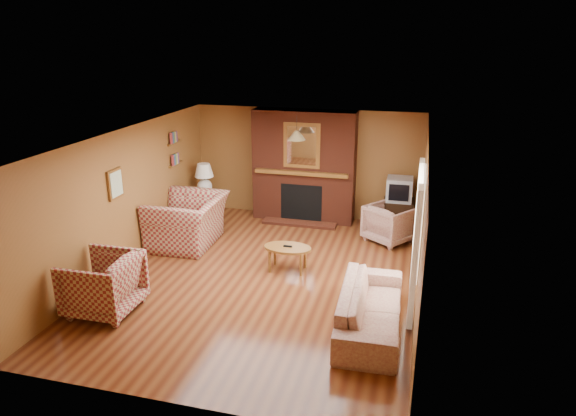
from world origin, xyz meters
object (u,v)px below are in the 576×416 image
(plaid_loveseat, at_px, (188,221))
(side_table, at_px, (206,206))
(tv_stand, at_px, (398,215))
(crt_tv, at_px, (399,189))
(coffee_table, at_px, (288,250))
(plaid_armchair, at_px, (103,284))
(floral_sofa, at_px, (371,308))
(floral_armchair, at_px, (390,223))
(table_lamp, at_px, (204,177))
(fireplace, at_px, (304,167))

(plaid_loveseat, bearing_deg, side_table, -171.94)
(tv_stand, distance_m, crt_tv, 0.57)
(coffee_table, xyz_separation_m, crt_tv, (1.73, 2.43, 0.52))
(plaid_armchair, bearing_deg, tv_stand, 137.47)
(side_table, bearing_deg, coffee_table, -40.72)
(coffee_table, distance_m, tv_stand, 2.99)
(plaid_loveseat, relative_size, side_table, 2.53)
(plaid_armchair, distance_m, floral_sofa, 3.89)
(floral_armchair, xyz_separation_m, table_lamp, (-4.03, 0.31, 0.58))
(floral_sofa, distance_m, tv_stand, 3.93)
(floral_sofa, xyz_separation_m, side_table, (-4.00, 3.57, -0.02))
(floral_sofa, distance_m, side_table, 5.36)
(table_lamp, bearing_deg, side_table, 0.00)
(coffee_table, bearing_deg, floral_armchair, 47.72)
(floral_sofa, bearing_deg, plaid_armchair, 96.24)
(floral_sofa, bearing_deg, crt_tv, -3.88)
(side_table, height_order, table_lamp, table_lamp)
(fireplace, bearing_deg, plaid_armchair, -112.78)
(coffee_table, distance_m, table_lamp, 3.24)
(plaid_loveseat, bearing_deg, tv_stand, 112.76)
(floral_armchair, relative_size, tv_stand, 1.25)
(table_lamp, xyz_separation_m, tv_stand, (4.15, 0.35, -0.63))
(table_lamp, height_order, crt_tv, table_lamp)
(plaid_loveseat, xyz_separation_m, coffee_table, (2.17, -0.65, -0.10))
(floral_sofa, bearing_deg, side_table, 46.55)
(floral_sofa, bearing_deg, fireplace, 23.14)
(plaid_loveseat, height_order, plaid_armchair, plaid_loveseat)
(fireplace, bearing_deg, floral_armchair, -23.57)
(plaid_loveseat, height_order, coffee_table, plaid_loveseat)
(fireplace, relative_size, tv_stand, 3.65)
(fireplace, xyz_separation_m, floral_sofa, (1.90, -4.11, -0.88))
(plaid_loveseat, bearing_deg, floral_sofa, 58.48)
(plaid_armchair, distance_m, crt_tv, 6.00)
(side_table, height_order, tv_stand, tv_stand)
(plaid_armchair, xyz_separation_m, floral_armchair, (3.88, 3.80, -0.07))
(plaid_armchair, bearing_deg, side_table, -178.55)
(plaid_armchair, height_order, floral_sofa, plaid_armchair)
(floral_sofa, xyz_separation_m, crt_tv, (0.15, 3.92, 0.59))
(plaid_armchair, distance_m, coffee_table, 3.04)
(fireplace, distance_m, floral_armchair, 2.26)
(plaid_loveseat, height_order, floral_armchair, plaid_loveseat)
(floral_armchair, distance_m, side_table, 4.04)
(plaid_armchair, distance_m, side_table, 4.11)
(table_lamp, bearing_deg, floral_armchair, -4.37)
(plaid_armchair, xyz_separation_m, coffee_table, (2.27, 2.03, -0.06))
(coffee_table, height_order, crt_tv, crt_tv)
(plaid_loveseat, relative_size, tv_stand, 2.22)
(floral_sofa, xyz_separation_m, floral_armchair, (0.03, 3.26, 0.07))
(fireplace, bearing_deg, side_table, -165.71)
(plaid_loveseat, height_order, floral_sofa, plaid_loveseat)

